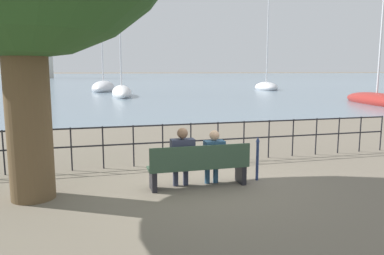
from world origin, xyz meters
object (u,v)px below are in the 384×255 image
(sailboat_0, at_px, (103,88))
(harbor_lighthouse, at_px, (43,43))
(sailboat_2, at_px, (266,87))
(sailboat_1, at_px, (122,93))
(seated_person_left, at_px, (182,155))
(sailboat_3, at_px, (376,100))
(seated_person_right, at_px, (214,155))
(park_bench, at_px, (199,166))
(closed_umbrella, at_px, (257,156))

(sailboat_0, distance_m, harbor_lighthouse, 83.74)
(sailboat_2, bearing_deg, sailboat_1, -149.47)
(seated_person_left, height_order, sailboat_3, sailboat_3)
(seated_person_right, xyz_separation_m, sailboat_3, (17.37, 15.19, -0.36))
(harbor_lighthouse, bearing_deg, seated_person_left, -82.63)
(seated_person_left, height_order, seated_person_right, seated_person_left)
(park_bench, distance_m, sailboat_3, 23.38)
(park_bench, distance_m, seated_person_left, 0.43)
(park_bench, distance_m, sailboat_1, 28.72)
(seated_person_left, bearing_deg, seated_person_right, 0.42)
(sailboat_0, relative_size, sailboat_2, 0.90)
(sailboat_1, bearing_deg, seated_person_left, -90.49)
(seated_person_left, distance_m, seated_person_right, 0.68)
(seated_person_left, bearing_deg, closed_umbrella, 2.56)
(seated_person_right, bearing_deg, sailboat_0, 91.43)
(closed_umbrella, bearing_deg, sailboat_2, 63.49)
(sailboat_0, bearing_deg, seated_person_right, -81.06)
(seated_person_left, distance_m, sailboat_3, 23.59)
(seated_person_right, distance_m, sailboat_1, 28.63)
(park_bench, xyz_separation_m, harbor_lighthouse, (-15.86, 120.10, 10.44))
(seated_person_right, relative_size, sailboat_2, 0.10)
(seated_person_left, xyz_separation_m, closed_umbrella, (1.71, 0.08, -0.15))
(park_bench, xyz_separation_m, seated_person_left, (-0.34, 0.08, 0.25))
(harbor_lighthouse, bearing_deg, sailboat_0, -79.43)
(park_bench, xyz_separation_m, sailboat_0, (-0.62, 38.43, -0.07))
(sailboat_3, bearing_deg, seated_person_right, -127.48)
(sailboat_1, xyz_separation_m, sailboat_3, (16.98, -13.44, -0.05))
(closed_umbrella, xyz_separation_m, sailboat_2, (17.94, 35.97, -0.19))
(seated_person_left, height_order, closed_umbrella, seated_person_left)
(park_bench, relative_size, closed_umbrella, 2.16)
(seated_person_right, bearing_deg, harbor_lighthouse, 97.69)
(park_bench, bearing_deg, harbor_lighthouse, 97.52)
(harbor_lighthouse, bearing_deg, seated_person_right, -82.31)
(park_bench, bearing_deg, seated_person_left, 167.17)
(seated_person_left, distance_m, sailboat_1, 28.65)
(sailboat_3, xyz_separation_m, harbor_lighthouse, (-33.57, 104.83, 10.60))
(sailboat_2, distance_m, harbor_lighthouse, 91.66)
(sailboat_1, height_order, sailboat_2, sailboat_2)
(sailboat_1, bearing_deg, closed_umbrella, -87.08)
(seated_person_right, bearing_deg, seated_person_left, -179.58)
(seated_person_left, bearing_deg, sailboat_2, 61.40)
(closed_umbrella, height_order, sailboat_2, sailboat_2)
(sailboat_0, distance_m, sailboat_1, 9.82)
(seated_person_right, xyz_separation_m, harbor_lighthouse, (-16.20, 120.02, 10.24))
(sailboat_0, relative_size, sailboat_1, 1.09)
(park_bench, relative_size, seated_person_right, 1.79)
(sailboat_3, bearing_deg, harbor_lighthouse, 119.10)
(park_bench, bearing_deg, seated_person_right, 13.63)
(park_bench, distance_m, sailboat_0, 38.44)
(sailboat_0, height_order, sailboat_2, sailboat_2)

